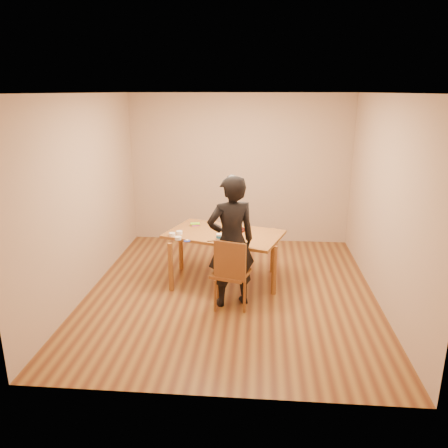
# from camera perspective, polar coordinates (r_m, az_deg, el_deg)

# --- Properties ---
(room_shell) EXTENTS (4.00, 4.50, 2.70)m
(room_shell) POSITION_cam_1_polar(r_m,az_deg,el_deg) (6.15, 1.19, 4.08)
(room_shell) COLOR #5A2D16
(room_shell) RESTS_ON ground
(dining_table) EXTENTS (1.82, 1.40, 0.04)m
(dining_table) POSITION_cam_1_polar(r_m,az_deg,el_deg) (6.34, 0.04, -1.34)
(dining_table) COLOR brown
(dining_table) RESTS_ON floor
(dining_chair) EXTENTS (0.55, 0.55, 0.04)m
(dining_chair) POSITION_cam_1_polar(r_m,az_deg,el_deg) (5.71, 0.90, -6.49)
(dining_chair) COLOR brown
(dining_chair) RESTS_ON floor
(cake_plate) EXTENTS (0.32, 0.32, 0.02)m
(cake_plate) POSITION_cam_1_polar(r_m,az_deg,el_deg) (6.44, 1.32, -0.75)
(cake_plate) COLOR red
(cake_plate) RESTS_ON dining_table
(cake) EXTENTS (0.20, 0.20, 0.06)m
(cake) POSITION_cam_1_polar(r_m,az_deg,el_deg) (6.43, 1.32, -0.38)
(cake) COLOR white
(cake) RESTS_ON cake_plate
(frosting_dome) EXTENTS (0.20, 0.20, 0.03)m
(frosting_dome) POSITION_cam_1_polar(r_m,az_deg,el_deg) (6.41, 1.33, 0.01)
(frosting_dome) COLOR white
(frosting_dome) RESTS_ON cake
(frosting_tub) EXTENTS (0.09, 0.09, 0.08)m
(frosting_tub) POSITION_cam_1_polar(r_m,az_deg,el_deg) (6.05, -0.60, -1.66)
(frosting_tub) COLOR white
(frosting_tub) RESTS_ON dining_table
(frosting_lid) EXTENTS (0.09, 0.09, 0.01)m
(frosting_lid) POSITION_cam_1_polar(r_m,az_deg,el_deg) (6.01, -4.85, -2.22)
(frosting_lid) COLOR #192EA2
(frosting_lid) RESTS_ON dining_table
(frosting_dollop) EXTENTS (0.04, 0.04, 0.02)m
(frosting_dollop) POSITION_cam_1_polar(r_m,az_deg,el_deg) (6.00, -4.85, -2.10)
(frosting_dollop) COLOR white
(frosting_dollop) RESTS_ON frosting_lid
(ramekin_green) EXTENTS (0.09, 0.09, 0.04)m
(ramekin_green) POSITION_cam_1_polar(r_m,az_deg,el_deg) (6.08, -6.01, -1.85)
(ramekin_green) COLOR white
(ramekin_green) RESTS_ON dining_table
(ramekin_yellow) EXTENTS (0.09, 0.09, 0.04)m
(ramekin_yellow) POSITION_cam_1_polar(r_m,az_deg,el_deg) (6.31, -5.86, -1.11)
(ramekin_yellow) COLOR white
(ramekin_yellow) RESTS_ON dining_table
(ramekin_multi) EXTENTS (0.09, 0.09, 0.04)m
(ramekin_multi) POSITION_cam_1_polar(r_m,az_deg,el_deg) (6.25, -6.79, -1.35)
(ramekin_multi) COLOR white
(ramekin_multi) RESTS_ON dining_table
(candy_box_pink) EXTENTS (0.13, 0.09, 0.02)m
(candy_box_pink) POSITION_cam_1_polar(r_m,az_deg,el_deg) (6.69, -3.75, -0.14)
(candy_box_pink) COLOR #C82F8C
(candy_box_pink) RESTS_ON dining_table
(candy_box_green) EXTENTS (0.16, 0.10, 0.02)m
(candy_box_green) POSITION_cam_1_polar(r_m,az_deg,el_deg) (6.69, -3.79, 0.04)
(candy_box_green) COLOR green
(candy_box_green) RESTS_ON candy_box_pink
(spatula) EXTENTS (0.15, 0.05, 0.01)m
(spatula) POSITION_cam_1_polar(r_m,az_deg,el_deg) (5.99, -1.49, -2.23)
(spatula) COLOR black
(spatula) RESTS_ON dining_table
(person) EXTENTS (0.75, 0.63, 1.75)m
(person) POSITION_cam_1_polar(r_m,az_deg,el_deg) (5.60, 0.95, -2.34)
(person) COLOR black
(person) RESTS_ON floor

